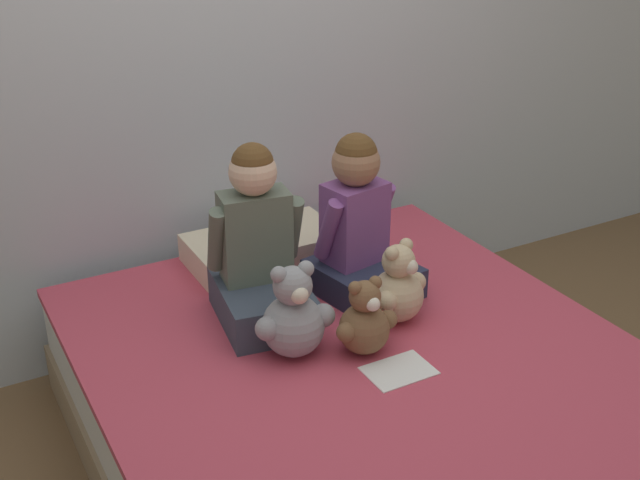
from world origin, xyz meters
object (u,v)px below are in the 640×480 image
bed (361,407)px  child_on_left (258,254)px  sign_card (399,371)px  teddy_bear_between_children (365,322)px  child_on_right (358,228)px  pillow_at_headboard (263,247)px  teddy_bear_held_by_right_child (398,288)px  teddy_bear_held_by_left_child (293,317)px

bed → child_on_left: bearing=118.0°
bed → sign_card: bearing=-74.7°
bed → teddy_bear_between_children: (0.01, -0.00, 0.33)m
child_on_right → pillow_at_headboard: size_ratio=1.01×
teddy_bear_held_by_right_child → pillow_at_headboard: bearing=86.9°
pillow_at_headboard → bed: bearing=-90.0°
bed → teddy_bear_held_by_right_child: 0.42m
bed → child_on_left: (-0.19, 0.36, 0.46)m
bed → teddy_bear_held_by_left_child: bearing=153.9°
teddy_bear_held_by_left_child → pillow_at_headboard: size_ratio=0.55×
child_on_left → bed: bearing=-53.6°
child_on_left → sign_card: bearing=-57.1°
teddy_bear_held_by_left_child → teddy_bear_held_by_right_child: teddy_bear_held_by_left_child is taller
teddy_bear_between_children → child_on_right: bearing=60.7°
teddy_bear_between_children → pillow_at_headboard: bearing=89.2°
teddy_bear_held_by_right_child → sign_card: size_ratio=1.39×
teddy_bear_between_children → child_on_left: bearing=117.2°
teddy_bear_held_by_left_child → pillow_at_headboard: 0.68m
child_on_left → teddy_bear_between_children: 0.44m
teddy_bear_held_by_right_child → teddy_bear_between_children: teddy_bear_held_by_right_child is taller
bed → sign_card: sign_card is taller
bed → teddy_bear_between_children: size_ratio=7.16×
teddy_bear_between_children → pillow_at_headboard: (-0.01, 0.75, -0.06)m
teddy_bear_held_by_right_child → child_on_right: bearing=70.2°
bed → child_on_right: (0.20, 0.36, 0.47)m
child_on_left → teddy_bear_between_children: bearing=-53.2°
teddy_bear_held_by_right_child → bed: bearing=-172.6°
child_on_left → teddy_bear_held_by_left_child: (-0.00, -0.27, -0.10)m
child_on_right → teddy_bear_held_by_left_child: 0.49m
teddy_bear_held_by_right_child → pillow_at_headboard: teddy_bear_held_by_right_child is taller
bed → child_on_right: 0.63m
child_on_left → teddy_bear_held_by_right_child: (0.40, -0.25, -0.12)m
teddy_bear_held_by_left_child → child_on_left: bearing=93.1°
teddy_bear_held_by_left_child → pillow_at_headboard: bearing=77.2°
teddy_bear_held_by_left_child → sign_card: (0.24, -0.25, -0.13)m
child_on_left → sign_card: (0.23, -0.51, -0.24)m
child_on_right → teddy_bear_held_by_right_child: (0.01, -0.25, -0.12)m
teddy_bear_held_by_left_child → teddy_bear_held_by_right_child: bearing=6.6°
teddy_bear_held_by_left_child → teddy_bear_between_children: size_ratio=1.22×
teddy_bear_between_children → teddy_bear_held_by_right_child: bearing=28.7°
teddy_bear_held_by_right_child → sign_card: 0.34m
child_on_left → teddy_bear_held_by_left_child: 0.29m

